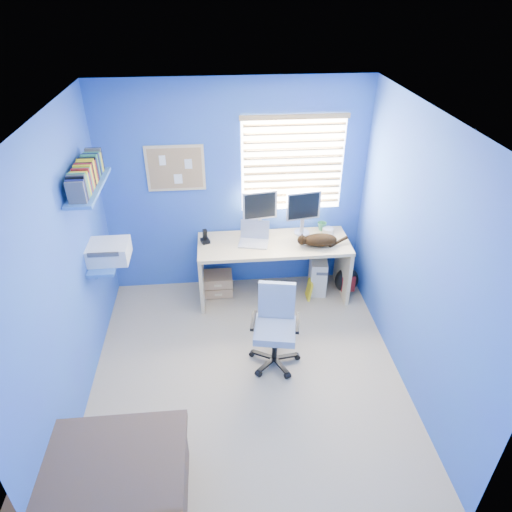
{
  "coord_description": "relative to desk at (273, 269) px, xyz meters",
  "views": [
    {
      "loc": [
        -0.21,
        -3.22,
        3.39
      ],
      "look_at": [
        0.15,
        0.65,
        0.95
      ],
      "focal_mm": 32.0,
      "sensor_mm": 36.0,
      "label": 1
    }
  ],
  "objects": [
    {
      "name": "wall_back",
      "position": [
        -0.41,
        0.34,
        0.88
      ],
      "size": [
        3.0,
        0.01,
        2.5
      ],
      "primitive_type": "cube",
      "color": "blue",
      "rests_on": "ground"
    },
    {
      "name": "wall_left",
      "position": [
        -1.91,
        -1.26,
        0.88
      ],
      "size": [
        0.01,
        3.2,
        2.5
      ],
      "primitive_type": "cube",
      "color": "blue",
      "rests_on": "ground"
    },
    {
      "name": "ceiling",
      "position": [
        -0.41,
        -1.26,
        2.13
      ],
      "size": [
        3.0,
        3.2,
        0.0
      ],
      "primitive_type": "cube",
      "color": "white",
      "rests_on": "wall_back"
    },
    {
      "name": "floor",
      "position": [
        -0.41,
        -1.26,
        -0.37
      ],
      "size": [
        3.0,
        3.2,
        0.0
      ],
      "primitive_type": "cube",
      "color": "#A0907C",
      "rests_on": "ground"
    },
    {
      "name": "cat",
      "position": [
        0.51,
        -0.11,
        0.44
      ],
      "size": [
        0.39,
        0.21,
        0.14
      ],
      "primitive_type": "ellipsoid",
      "rotation": [
        0.0,
        0.0,
        -0.01
      ],
      "color": "black",
      "rests_on": "desk"
    },
    {
      "name": "corkboard",
      "position": [
        -1.06,
        0.33,
        1.18
      ],
      "size": [
        0.64,
        0.02,
        0.52
      ],
      "color": "tan",
      "rests_on": "ground"
    },
    {
      "name": "backpack",
      "position": [
        0.91,
        -0.02,
        -0.2
      ],
      "size": [
        0.29,
        0.23,
        0.34
      ],
      "primitive_type": "ellipsoid",
      "rotation": [
        0.0,
        0.0,
        0.02
      ],
      "color": "black",
      "rests_on": "floor"
    },
    {
      "name": "cd_spindle",
      "position": [
        0.66,
        0.16,
        0.41
      ],
      "size": [
        0.13,
        0.13,
        0.07
      ],
      "primitive_type": "cylinder",
      "color": "silver",
      "rests_on": "desk"
    },
    {
      "name": "office_chair",
      "position": [
        -0.12,
        -1.1,
        -0.05
      ],
      "size": [
        0.57,
        0.57,
        0.84
      ],
      "color": "black",
      "rests_on": "floor"
    },
    {
      "name": "tower_pc",
      "position": [
        0.57,
        0.09,
        -0.14
      ],
      "size": [
        0.25,
        0.46,
        0.45
      ],
      "primitive_type": "cube",
      "rotation": [
        0.0,
        0.0,
        -0.14
      ],
      "color": "beige",
      "rests_on": "floor"
    },
    {
      "name": "wall_front",
      "position": [
        -0.41,
        -2.86,
        0.88
      ],
      "size": [
        3.0,
        0.01,
        2.5
      ],
      "primitive_type": "cube",
      "color": "blue",
      "rests_on": "ground"
    },
    {
      "name": "drawer_boxes",
      "position": [
        -0.66,
        0.1,
        -0.23
      ],
      "size": [
        0.35,
        0.28,
        0.27
      ],
      "primitive_type": "cube",
      "color": "tan",
      "rests_on": "floor"
    },
    {
      "name": "wall_right",
      "position": [
        1.09,
        -1.26,
        0.88
      ],
      "size": [
        0.01,
        3.2,
        2.5
      ],
      "primitive_type": "cube",
      "color": "blue",
      "rests_on": "ground"
    },
    {
      "name": "wall_shelves",
      "position": [
        -1.76,
        -0.51,
        1.06
      ],
      "size": [
        0.42,
        0.9,
        1.05
      ],
      "color": "#356DC0",
      "rests_on": "ground"
    },
    {
      "name": "monitor_left",
      "position": [
        -0.14,
        0.24,
        0.64
      ],
      "size": [
        0.41,
        0.18,
        0.54
      ],
      "primitive_type": "cube",
      "rotation": [
        0.0,
        0.0,
        0.15
      ],
      "color": "silver",
      "rests_on": "desk"
    },
    {
      "name": "bed_corner",
      "position": [
        -1.5,
        -2.5,
        -0.11
      ],
      "size": [
        1.09,
        0.78,
        0.52
      ],
      "primitive_type": "cube",
      "color": "#4E372E",
      "rests_on": "floor"
    },
    {
      "name": "window_blinds",
      "position": [
        0.24,
        0.31,
        1.18
      ],
      "size": [
        1.15,
        0.05,
        1.1
      ],
      "color": "white",
      "rests_on": "ground"
    },
    {
      "name": "mug",
      "position": [
        0.61,
        0.24,
        0.42
      ],
      "size": [
        0.1,
        0.09,
        0.1
      ],
      "primitive_type": "imported",
      "color": "#35824F",
      "rests_on": "desk"
    },
    {
      "name": "monitor_right",
      "position": [
        0.36,
        0.18,
        0.64
      ],
      "size": [
        0.41,
        0.18,
        0.54
      ],
      "primitive_type": "cube",
      "rotation": [
        0.0,
        0.0,
        0.16
      ],
      "color": "silver",
      "rests_on": "desk"
    },
    {
      "name": "phone",
      "position": [
        -0.78,
        0.08,
        0.45
      ],
      "size": [
        0.12,
        0.13,
        0.17
      ],
      "primitive_type": "cube",
      "rotation": [
        0.0,
        0.0,
        0.3
      ],
      "color": "black",
      "rests_on": "desk"
    },
    {
      "name": "desk",
      "position": [
        0.0,
        0.0,
        0.0
      ],
      "size": [
        1.74,
        0.65,
        0.74
      ],
      "primitive_type": "cube",
      "color": "tan",
      "rests_on": "floor"
    },
    {
      "name": "laptop",
      "position": [
        -0.23,
        -0.0,
        0.48
      ],
      "size": [
        0.38,
        0.33,
        0.22
      ],
      "primitive_type": "cube",
      "rotation": [
        0.0,
        0.0,
        -0.22
      ],
      "color": "silver",
      "rests_on": "desk"
    },
    {
      "name": "yellow_book",
      "position": [
        0.43,
        -0.11,
        -0.25
      ],
      "size": [
        0.03,
        0.17,
        0.24
      ],
      "primitive_type": "cube",
      "color": "yellow",
      "rests_on": "floor"
    }
  ]
}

